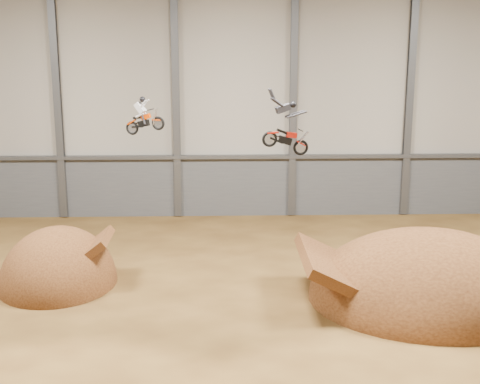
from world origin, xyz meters
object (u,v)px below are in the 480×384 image
(landing_ramp, at_px, (427,299))
(takeoff_ramp, at_px, (59,284))
(fmx_rider_a, at_px, (146,113))
(fmx_rider_b, at_px, (284,123))

(landing_ramp, bearing_deg, takeoff_ramp, 172.12)
(fmx_rider_a, bearing_deg, takeoff_ramp, -129.29)
(fmx_rider_b, bearing_deg, takeoff_ramp, 161.94)
(landing_ramp, relative_size, fmx_rider_b, 3.77)
(takeoff_ramp, xyz_separation_m, landing_ramp, (15.43, -2.14, 0.00))
(takeoff_ramp, bearing_deg, landing_ramp, -7.88)
(takeoff_ramp, distance_m, fmx_rider_b, 11.96)
(landing_ramp, relative_size, fmx_rider_a, 5.11)
(takeoff_ramp, height_order, landing_ramp, landing_ramp)
(fmx_rider_a, xyz_separation_m, fmx_rider_b, (5.76, -3.60, 0.02))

